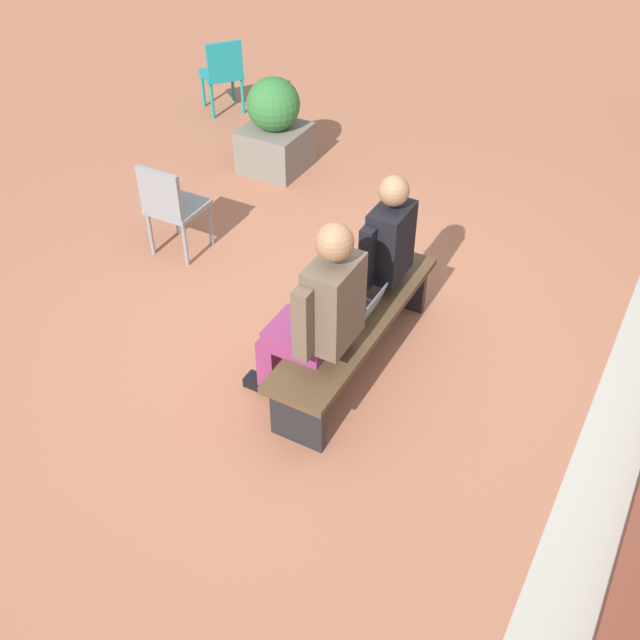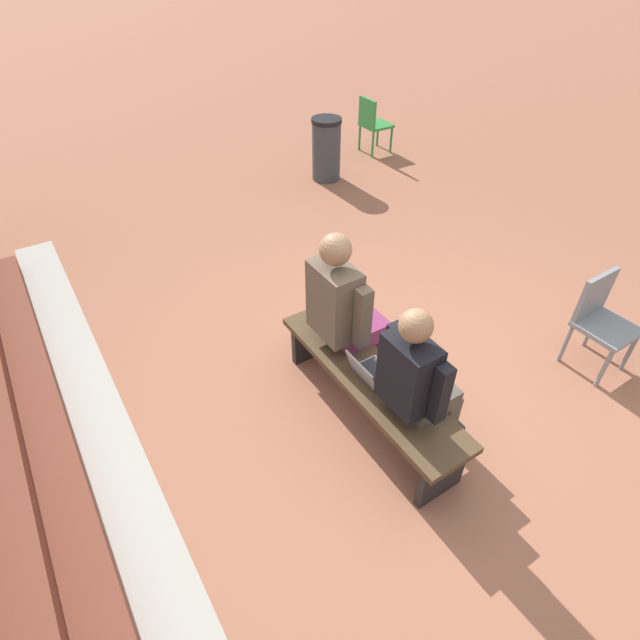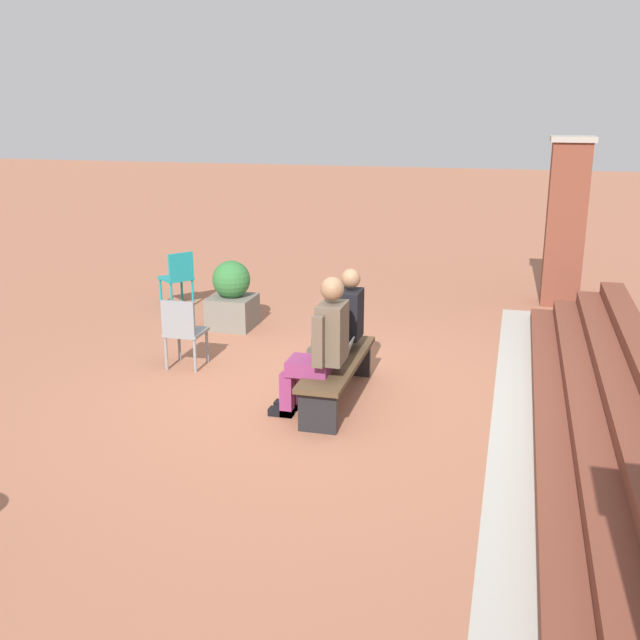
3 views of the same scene
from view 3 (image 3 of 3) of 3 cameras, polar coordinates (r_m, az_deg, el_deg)
The scene contains 11 objects.
ground_plane at distance 7.99m, azimuth 0.15°, elevation -5.80°, with size 60.00×60.00×0.00m, color #9E6047.
concrete_strip at distance 7.69m, azimuth 14.44°, elevation -7.24°, with size 8.30×0.40×0.01m, color #A8A399.
brick_steps at distance 7.67m, azimuth 21.69°, elevation -6.16°, with size 7.50×1.20×0.60m.
brick_pillar_left_of_steps at distance 11.98m, azimuth 18.21°, elevation 7.15°, with size 0.64×0.64×2.53m.
bench at distance 7.74m, azimuth 1.36°, elevation -3.75°, with size 1.80×0.44×0.45m.
person_student at distance 8.02m, azimuth 1.59°, elevation -0.35°, with size 0.53×0.67×1.33m.
person_adult at distance 7.24m, azimuth 0.06°, elevation -1.85°, with size 0.59×0.74×1.42m.
laptop at distance 7.71m, azimuth 1.50°, elevation -2.67°, with size 0.32×0.29×0.21m.
plastic_chair_by_pillar at distance 11.59m, azimuth -10.76°, elevation 3.38°, with size 0.59×0.59×0.84m.
plastic_chair_near_bench_left at distance 8.80m, azimuth -10.41°, elevation -0.67°, with size 0.42×0.42×0.84m.
planter at distance 10.35m, azimuth -6.73°, elevation 1.76°, with size 0.60×0.60×0.94m.
Camera 3 is at (7.17, 1.87, 2.99)m, focal length 42.00 mm.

